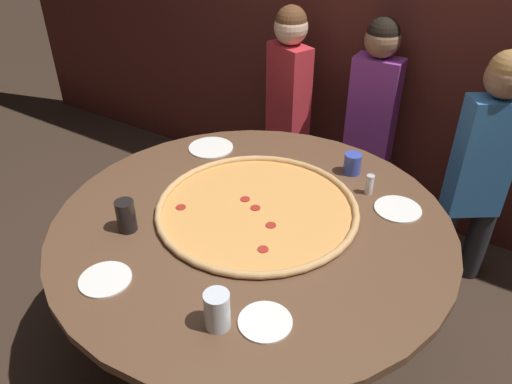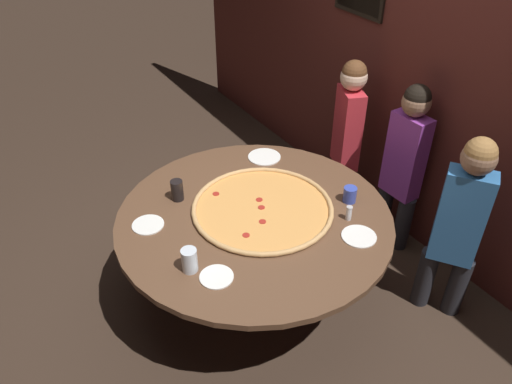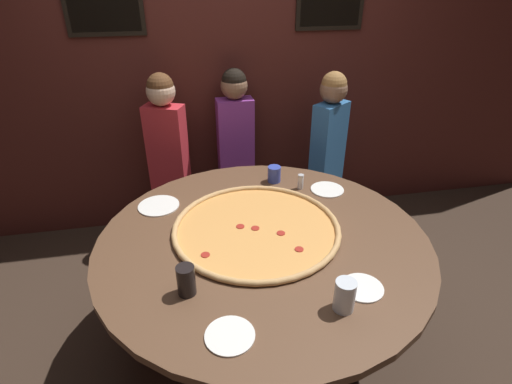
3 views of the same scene
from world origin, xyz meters
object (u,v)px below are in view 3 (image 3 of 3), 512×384
object	(u,v)px
white_plate_left_side	(327,190)
condiment_shaker	(301,182)
drink_cup_far_right	(274,174)
diner_centre_back	(236,143)
drink_cup_beside_pizza	(345,295)
diner_far_left	(328,148)
giant_pizza	(256,228)
white_plate_right_side	(230,336)
white_plate_beside_cup	(159,206)
diner_side_right	(168,152)
white_plate_near_front	(362,288)
dining_table	(263,255)
drink_cup_far_left	(186,280)

from	to	relation	value
white_plate_left_side	condiment_shaker	world-z (taller)	condiment_shaker
drink_cup_far_right	diner_centre_back	world-z (taller)	diner_centre_back
condiment_shaker	diner_centre_back	world-z (taller)	diner_centre_back
drink_cup_beside_pizza	condiment_shaker	distance (m)	1.03
white_plate_left_side	condiment_shaker	bearing A→B (deg)	161.40
drink_cup_far_right	diner_centre_back	bearing A→B (deg)	103.38
diner_far_left	condiment_shaker	bearing A→B (deg)	19.64
white_plate_left_side	condiment_shaker	distance (m)	0.18
giant_pizza	white_plate_right_side	bearing A→B (deg)	-109.26
drink_cup_beside_pizza	condiment_shaker	world-z (taller)	drink_cup_beside_pizza
diner_far_left	diner_centre_back	xyz separation A→B (m)	(-0.68, 0.23, 0.00)
white_plate_beside_cup	diner_side_right	size ratio (longest dim) A/B	0.18
white_plate_beside_cup	white_plate_right_side	distance (m)	1.06
condiment_shaker	giant_pizza	bearing A→B (deg)	-132.48
white_plate_right_side	white_plate_near_front	size ratio (longest dim) A/B	1.05
drink_cup_beside_pizza	diner_centre_back	world-z (taller)	diner_centre_back
condiment_shaker	diner_centre_back	distance (m)	0.84
dining_table	drink_cup_beside_pizza	xyz separation A→B (m)	(0.22, -0.55, 0.19)
drink_cup_far_right	diner_side_right	distance (m)	0.88
dining_table	white_plate_near_front	distance (m)	0.58
condiment_shaker	white_plate_near_front	bearing A→B (deg)	-89.57
drink_cup_far_right	diner_far_left	xyz separation A→B (m)	(0.53, 0.43, -0.04)
drink_cup_beside_pizza	drink_cup_far_right	bearing A→B (deg)	91.02
condiment_shaker	white_plate_right_side	bearing A→B (deg)	-119.20
white_plate_near_front	diner_centre_back	distance (m)	1.74
white_plate_beside_cup	diner_centre_back	bearing A→B (deg)	55.04
drink_cup_beside_pizza	diner_side_right	bearing A→B (deg)	112.36
white_plate_left_side	white_plate_right_side	xyz separation A→B (m)	(-0.76, -1.02, 0.00)
white_plate_near_front	dining_table	bearing A→B (deg)	127.48
giant_pizza	white_plate_left_side	size ratio (longest dim) A/B	4.33
drink_cup_far_left	condiment_shaker	bearing A→B (deg)	47.08
giant_pizza	white_plate_left_side	distance (m)	0.63
drink_cup_far_right	condiment_shaker	distance (m)	0.19
drink_cup_far_left	white_plate_beside_cup	distance (m)	0.77
white_plate_right_side	condiment_shaker	distance (m)	1.23
drink_cup_far_left	diner_far_left	size ratio (longest dim) A/B	0.11
drink_cup_far_right	white_plate_left_side	xyz separation A→B (m)	(0.30, -0.18, -0.05)
giant_pizza	diner_side_right	distance (m)	1.18
drink_cup_beside_pizza	diner_centre_back	bearing A→B (deg)	95.60
diner_far_left	white_plate_right_side	bearing A→B (deg)	23.35
white_plate_right_side	diner_side_right	distance (m)	1.78
white_plate_right_side	condiment_shaker	size ratio (longest dim) A/B	2.01
giant_pizza	diner_centre_back	distance (m)	1.18
diner_side_right	white_plate_right_side	bearing A→B (deg)	119.82
diner_centre_back	drink_cup_far_left	bearing A→B (deg)	72.19
giant_pizza	diner_far_left	xyz separation A→B (m)	(0.75, 0.95, 0.00)
white_plate_left_side	white_plate_beside_cup	bearing A→B (deg)	179.74
drink_cup_beside_pizza	diner_side_right	size ratio (longest dim) A/B	0.10
dining_table	diner_centre_back	bearing A→B (deg)	88.00
drink_cup_far_left	condiment_shaker	size ratio (longest dim) A/B	1.45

